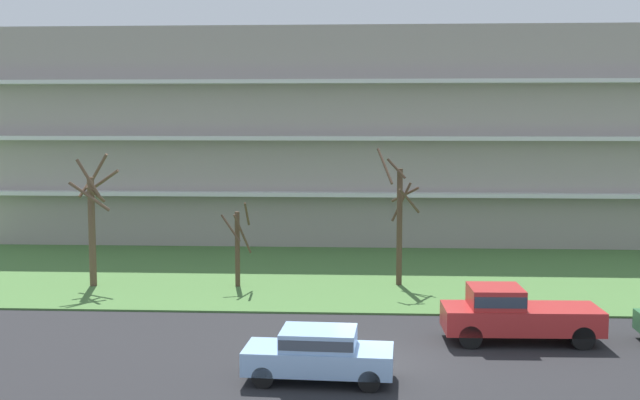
{
  "coord_description": "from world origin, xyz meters",
  "views": [
    {
      "loc": [
        -0.43,
        -24.6,
        7.75
      ],
      "look_at": [
        -2.09,
        6.0,
        4.59
      ],
      "focal_mm": 44.02,
      "sensor_mm": 36.0,
      "label": 1
    }
  ],
  "objects_px": {
    "tree_far_left": "(92,219)",
    "tree_center": "(399,218)",
    "sedan_blue_near_left": "(319,352)",
    "pickup_red_center_right": "(514,313)",
    "tree_left": "(238,245)"
  },
  "relations": [
    {
      "from": "tree_left",
      "to": "tree_center",
      "type": "height_order",
      "value": "tree_center"
    },
    {
      "from": "tree_center",
      "to": "tree_far_left",
      "type": "bearing_deg",
      "value": -176.09
    },
    {
      "from": "tree_far_left",
      "to": "pickup_red_center_right",
      "type": "relative_size",
      "value": 1.14
    },
    {
      "from": "tree_center",
      "to": "sedan_blue_near_left",
      "type": "xyz_separation_m",
      "value": [
        -2.98,
        -13.44,
        -2.33
      ]
    },
    {
      "from": "tree_left",
      "to": "pickup_red_center_right",
      "type": "relative_size",
      "value": 0.74
    },
    {
      "from": "tree_far_left",
      "to": "tree_center",
      "type": "distance_m",
      "value": 14.12
    },
    {
      "from": "tree_left",
      "to": "sedan_blue_near_left",
      "type": "bearing_deg",
      "value": -70.78
    },
    {
      "from": "tree_far_left",
      "to": "tree_left",
      "type": "height_order",
      "value": "tree_far_left"
    },
    {
      "from": "sedan_blue_near_left",
      "to": "tree_left",
      "type": "bearing_deg",
      "value": 112.38
    },
    {
      "from": "tree_center",
      "to": "sedan_blue_near_left",
      "type": "relative_size",
      "value": 1.43
    },
    {
      "from": "sedan_blue_near_left",
      "to": "pickup_red_center_right",
      "type": "distance_m",
      "value": 7.97
    },
    {
      "from": "tree_far_left",
      "to": "sedan_blue_near_left",
      "type": "height_order",
      "value": "tree_far_left"
    },
    {
      "from": "tree_left",
      "to": "pickup_red_center_right",
      "type": "xyz_separation_m",
      "value": [
        10.99,
        -8.17,
        -1.0
      ]
    },
    {
      "from": "sedan_blue_near_left",
      "to": "tree_center",
      "type": "bearing_deg",
      "value": 80.66
    },
    {
      "from": "sedan_blue_near_left",
      "to": "pickup_red_center_right",
      "type": "height_order",
      "value": "pickup_red_center_right"
    }
  ]
}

